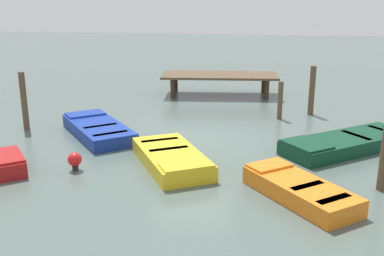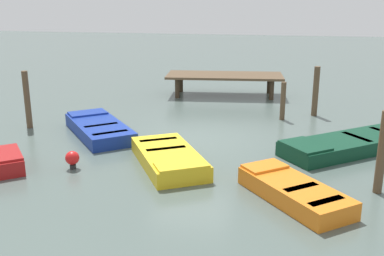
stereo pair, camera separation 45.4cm
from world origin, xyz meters
TOP-DOWN VIEW (x-y plane):
  - ground_plane at (0.00, 0.00)m, footprint 80.00×80.00m
  - dock_segment at (0.17, 6.59)m, footprint 5.28×2.52m
  - rowboat_orange at (3.04, -3.91)m, footprint 2.59×2.84m
  - rowboat_blue at (-3.03, -0.16)m, footprint 3.19×3.49m
  - rowboat_yellow at (-0.15, -2.41)m, footprint 2.69×3.29m
  - rowboat_dark_green at (4.61, -0.33)m, footprint 4.09×3.62m
  - mooring_piling_near_right at (4.93, -3.13)m, footprint 0.19×0.19m
  - mooring_piling_far_left at (-5.65, 0.15)m, footprint 0.20×0.20m
  - mooring_piling_mid_left at (2.75, 2.88)m, footprint 0.18×0.18m
  - mooring_piling_center at (3.92, 3.71)m, footprint 0.21×0.21m
  - marker_buoy at (-2.52, -3.12)m, footprint 0.36×0.36m

SIDE VIEW (x-z plane):
  - ground_plane at x=0.00m, z-range 0.00..0.00m
  - rowboat_dark_green at x=4.61m, z-range -0.01..0.45m
  - rowboat_blue at x=-3.03m, z-range -0.01..0.45m
  - rowboat_yellow at x=-0.15m, z-range -0.01..0.45m
  - rowboat_orange at x=3.04m, z-range -0.01..0.45m
  - marker_buoy at x=-2.52m, z-range 0.05..0.53m
  - mooring_piling_mid_left at x=2.75m, z-range 0.00..1.38m
  - dock_segment at x=0.17m, z-range 0.37..1.32m
  - mooring_piling_center at x=3.92m, z-range 0.00..1.84m
  - mooring_piling_near_right at x=4.93m, z-range 0.00..1.91m
  - mooring_piling_far_left at x=-5.65m, z-range 0.00..1.94m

